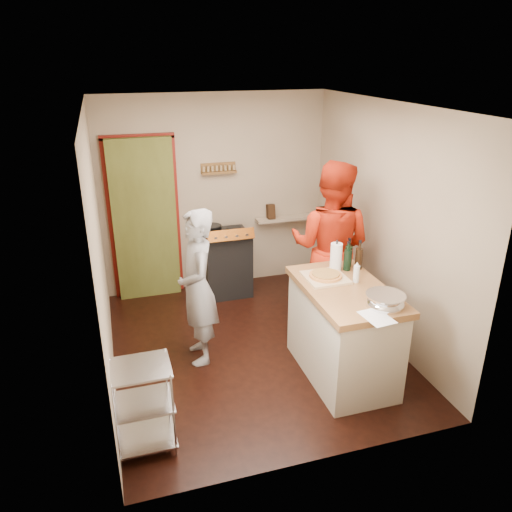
# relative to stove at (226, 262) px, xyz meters

# --- Properties ---
(floor) EXTENTS (3.50, 3.50, 0.00)m
(floor) POSITION_rel_stove_xyz_m (-0.05, -1.42, -0.45)
(floor) COLOR black
(floor) RESTS_ON ground
(back_wall) EXTENTS (3.00, 0.44, 2.60)m
(back_wall) POSITION_rel_stove_xyz_m (-0.69, 0.36, 0.68)
(back_wall) COLOR tan
(back_wall) RESTS_ON ground
(left_wall) EXTENTS (0.04, 3.50, 2.60)m
(left_wall) POSITION_rel_stove_xyz_m (-1.55, -1.42, 0.85)
(left_wall) COLOR tan
(left_wall) RESTS_ON ground
(right_wall) EXTENTS (0.04, 3.50, 2.60)m
(right_wall) POSITION_rel_stove_xyz_m (1.45, -1.42, 0.85)
(right_wall) COLOR tan
(right_wall) RESTS_ON ground
(ceiling) EXTENTS (3.00, 3.50, 0.02)m
(ceiling) POSITION_rel_stove_xyz_m (-0.05, -1.42, 2.16)
(ceiling) COLOR white
(ceiling) RESTS_ON back_wall
(stove) EXTENTS (0.60, 0.63, 1.00)m
(stove) POSITION_rel_stove_xyz_m (0.00, 0.00, 0.00)
(stove) COLOR black
(stove) RESTS_ON ground
(wire_shelving) EXTENTS (0.48, 0.40, 0.80)m
(wire_shelving) POSITION_rel_stove_xyz_m (-1.33, -2.62, -0.01)
(wire_shelving) COLOR silver
(wire_shelving) RESTS_ON ground
(island) EXTENTS (0.76, 1.40, 1.28)m
(island) POSITION_rel_stove_xyz_m (0.67, -2.15, 0.06)
(island) COLOR beige
(island) RESTS_ON ground
(person_stripe) EXTENTS (0.41, 0.61, 1.65)m
(person_stripe) POSITION_rel_stove_xyz_m (-0.64, -1.45, 0.38)
(person_stripe) COLOR #A8A8AD
(person_stripe) RESTS_ON ground
(person_red) EXTENTS (1.22, 1.19, 1.98)m
(person_red) POSITION_rel_stove_xyz_m (0.95, -1.16, 0.54)
(person_red) COLOR #B0210B
(person_red) RESTS_ON ground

